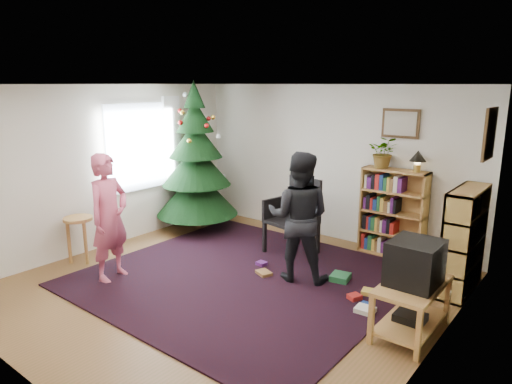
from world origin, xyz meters
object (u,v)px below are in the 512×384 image
Objects in this scene: picture_back at (401,123)px; table_lamp at (418,157)px; tv_stand at (411,304)px; crt_tv at (415,263)px; christmas_tree at (196,169)px; stool at (79,227)px; picture_right at (490,134)px; bookshelf_right at (464,239)px; armchair at (296,212)px; person_by_chair at (299,217)px; person_standing at (109,218)px; bookshelf_back at (393,212)px; potted_plant at (384,152)px.

picture_back reaches higher than table_lamp.
crt_tv is at bearing 180.00° from tv_stand.
tv_stand is at bearing -14.81° from christmas_tree.
crt_tv is 4.54m from stool.
christmas_tree is 4.98× the size of crt_tv.
tv_stand is at bearing -100.11° from picture_right.
armchair is at bearing 93.45° from bookshelf_right.
bookshelf_right is 1.36m from table_lamp.
christmas_tree reaches higher than table_lamp.
person_by_chair is at bearing 118.69° from bookshelf_right.
tv_stand is 1.83× the size of crt_tv.
person_standing is (-3.82, -2.51, -1.12)m from picture_right.
picture_right is at bearing 27.76° from stool.
person_standing reaches higher than bookshelf_back.
potted_plant is (-0.17, -0.14, -0.42)m from picture_back.
bookshelf_right is (1.19, -0.78, -1.29)m from picture_back.
picture_right is 5.47m from stool.
tv_stand is at bearing -58.54° from potted_plant.
person_by_chair is at bearing 165.95° from tv_stand.
picture_back reaches higher than crt_tv.
picture_right is 2.82m from armchair.
table_lamp is (1.49, 0.78, 0.88)m from armchair.
bookshelf_back is 0.89m from table_lamp.
picture_right reaches higher than bookshelf_back.
table_lamp is (2.83, 3.10, 0.67)m from person_standing.
table_lamp is (0.33, -0.14, -0.44)m from picture_back.
picture_back is 2.68m from crt_tv.
picture_back is 0.33× the size of person_standing.
potted_plant is (2.97, 0.91, 0.46)m from christmas_tree.
tv_stand is 0.83× the size of armchair.
table_lamp reaches higher than armchair.
stool is 1.44× the size of potted_plant.
armchair reaches higher than crt_tv.
picture_right is at bearing -174.56° from person_by_chair.
armchair is at bearing -141.56° from potted_plant.
person_by_chair is 3.64× the size of potted_plant.
bookshelf_right is at bearing 84.90° from crt_tv.
tv_stand is at bearing -18.74° from armchair.
christmas_tree is at bearing 84.43° from stool.
person_standing is 5.47× the size of table_lamp.
table_lamp is at bearing 109.95° from crt_tv.
stool is at bearing -136.22° from potted_plant.
christmas_tree reaches higher than tv_stand.
crt_tv is 3.73m from person_standing.
picture_right is 4.56m from christmas_tree.
christmas_tree is 2.25× the size of armchair.
potted_plant reaches higher than bookshelf_back.
christmas_tree reaches higher than potted_plant.
table_lamp is (0.91, 1.61, 0.66)m from person_by_chair.
table_lamp is at bearing 39.63° from stool.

